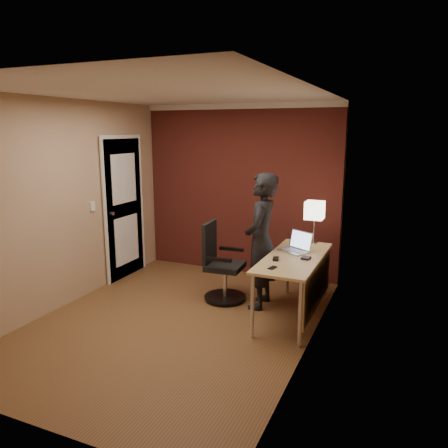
{
  "coord_description": "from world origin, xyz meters",
  "views": [
    {
      "loc": [
        2.33,
        -4.04,
        2.14
      ],
      "look_at": [
        0.35,
        0.55,
        1.05
      ],
      "focal_mm": 35.0,
      "sensor_mm": 36.0,
      "label": 1
    }
  ],
  "objects": [
    {
      "name": "desk",
      "position": [
        1.25,
        0.63,
        0.6
      ],
      "size": [
        0.6,
        1.5,
        0.73
      ],
      "color": "tan",
      "rests_on": "ground"
    },
    {
      "name": "desk_lamp",
      "position": [
        1.25,
        1.29,
        1.15
      ],
      "size": [
        0.22,
        0.22,
        0.54
      ],
      "color": "silver",
      "rests_on": "desk"
    },
    {
      "name": "person",
      "position": [
        0.73,
        0.79,
        0.82
      ],
      "size": [
        0.43,
        0.63,
        1.64
      ],
      "primitive_type": "imported",
      "rotation": [
        0.0,
        0.0,
        -1.5
      ],
      "color": "black",
      "rests_on": "ground"
    },
    {
      "name": "office_chair",
      "position": [
        0.2,
        0.79,
        0.43
      ],
      "size": [
        0.53,
        0.56,
        0.98
      ],
      "color": "black",
      "rests_on": "ground"
    },
    {
      "name": "laptop",
      "position": [
        1.15,
        0.87,
        0.79
      ],
      "size": [
        0.41,
        0.39,
        0.23
      ],
      "color": "silver",
      "rests_on": "desk"
    },
    {
      "name": "wallet",
      "position": [
        1.33,
        0.58,
        0.74
      ],
      "size": [
        0.1,
        0.12,
        0.02
      ],
      "primitive_type": "cube",
      "rotation": [
        0.0,
        0.0,
        -0.11
      ],
      "color": "black",
      "rests_on": "desk"
    },
    {
      "name": "mouse",
      "position": [
        1.03,
        0.41,
        0.75
      ],
      "size": [
        0.08,
        0.11,
        0.03
      ],
      "primitive_type": "cube",
      "rotation": [
        0.0,
        0.0,
        0.18
      ],
      "color": "black",
      "rests_on": "desk"
    },
    {
      "name": "room",
      "position": [
        -0.27,
        1.54,
        1.37
      ],
      "size": [
        4.0,
        4.0,
        4.0
      ],
      "color": "brown",
      "rests_on": "ground"
    },
    {
      "name": "phone",
      "position": [
        1.08,
        0.12,
        0.73
      ],
      "size": [
        0.08,
        0.12,
        0.01
      ],
      "primitive_type": "cube",
      "rotation": [
        0.0,
        0.0,
        -0.19
      ],
      "color": "black",
      "rests_on": "desk"
    }
  ]
}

